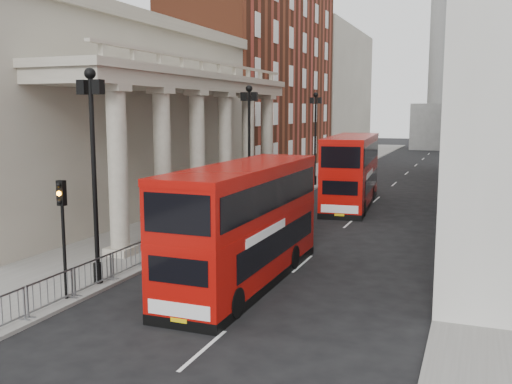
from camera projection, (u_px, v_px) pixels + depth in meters
ground at (38, 322)px, 18.59m from camera, size 260.00×260.00×0.00m
sidewalk_west at (267, 193)px, 47.34m from camera, size 6.00×140.00×0.12m
sidewalk_east at (480, 205)px, 41.43m from camera, size 3.00×140.00×0.12m
kerb at (301, 195)px, 46.28m from camera, size 0.20×140.00×0.14m
portico_building at (101, 123)px, 38.11m from camera, size 9.00×28.00×12.00m
brick_building at (260, 74)px, 65.08m from camera, size 9.00×32.00×22.00m
west_building_far at (328, 91)px, 94.75m from camera, size 9.00×30.00×20.00m
monument_column at (438, 57)px, 99.07m from camera, size 8.00×8.00×54.20m
lamp_post_south at (94, 162)px, 21.80m from camera, size 1.05×0.44×8.32m
lamp_post_mid at (249, 141)px, 36.56m from camera, size 1.05×0.44×8.32m
lamp_post_north at (315, 132)px, 51.33m from camera, size 1.05×0.44×8.32m
traffic_light at (62, 217)px, 20.16m from camera, size 0.28×0.33×4.30m
crowd_barriers at (73, 282)px, 20.67m from camera, size 0.50×18.75×1.10m
bus_near at (245, 222)px, 22.58m from camera, size 2.70×11.00×4.75m
bus_far at (352, 169)px, 40.93m from camera, size 3.81×11.91×5.06m
pedestrian_a at (152, 220)px, 30.74m from camera, size 0.64×0.43×1.71m
pedestrian_b at (190, 203)px, 36.49m from camera, size 0.95×0.81×1.71m
pedestrian_c at (208, 197)px, 38.77m from camera, size 1.04×0.95×1.78m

